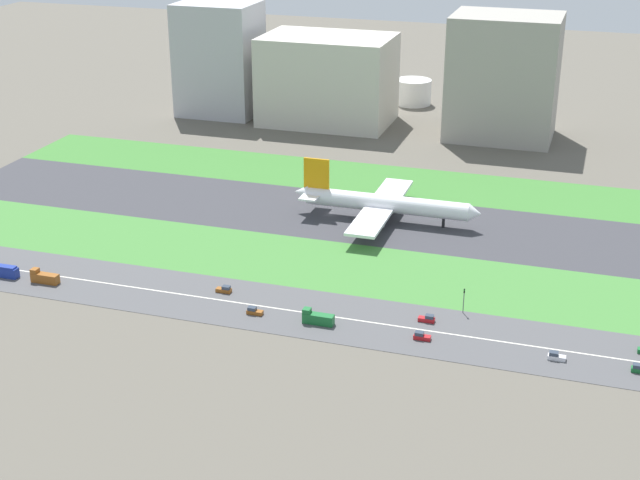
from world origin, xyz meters
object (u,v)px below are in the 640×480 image
(truck_2, at_px, (317,318))
(hangar_building, at_px, (328,80))
(car_1, at_px, (421,336))
(bus_0, at_px, (0,271))
(car_3, at_px, (427,319))
(car_4, at_px, (556,356))
(car_0, at_px, (640,369))
(terminal_building, at_px, (219,59))
(fuel_tank_west, at_px, (413,92))
(office_tower, at_px, (503,77))
(airliner, at_px, (382,203))
(car_2, at_px, (254,311))
(truck_0, at_px, (44,278))
(traffic_light, at_px, (464,299))
(car_6, at_px, (224,290))

(truck_2, bearing_deg, hangar_building, -73.50)
(car_1, xyz_separation_m, truck_2, (-28.13, -0.00, 0.75))
(hangar_building, bearing_deg, bus_0, -102.26)
(car_3, height_order, car_1, same)
(car_4, bearing_deg, car_0, -180.00)
(terminal_building, bearing_deg, fuel_tank_west, 28.04)
(car_4, height_order, office_tower, office_tower)
(airliner, relative_size, car_4, 14.77)
(car_2, distance_m, truck_2, 18.05)
(car_3, distance_m, car_2, 46.75)
(bus_0, bearing_deg, truck_0, 180.00)
(car_2, distance_m, traffic_light, 56.94)
(terminal_building, bearing_deg, traffic_light, -49.92)
(car_1, bearing_deg, fuel_tank_west, -77.11)
(truck_0, height_order, office_tower, office_tower)
(car_4, bearing_deg, airliner, -50.62)
(truck_2, xyz_separation_m, office_tower, (22.70, 192.00, 24.99))
(traffic_light, bearing_deg, hangar_building, 118.06)
(bus_0, bearing_deg, car_4, -180.00)
(truck_0, height_order, bus_0, truck_0)
(car_3, height_order, bus_0, bus_0)
(airliner, xyz_separation_m, car_1, (30.23, -78.00, -5.31))
(airliner, bearing_deg, truck_0, -136.25)
(car_0, distance_m, truck_0, 165.24)
(traffic_light, bearing_deg, terminal_building, 130.08)
(car_2, xyz_separation_m, fuel_tank_west, (-8.06, 237.00, 5.26))
(traffic_light, bearing_deg, airliner, 122.33)
(hangar_building, bearing_deg, car_2, -78.57)
(traffic_light, bearing_deg, truck_2, -153.37)
(terminal_building, distance_m, fuel_tank_west, 97.79)
(traffic_light, bearing_deg, office_tower, 94.33)
(fuel_tank_west, bearing_deg, truck_2, -83.72)
(car_4, distance_m, truck_2, 61.93)
(truck_2, xyz_separation_m, bus_0, (-98.60, 0.00, 0.15))
(office_tower, bearing_deg, car_6, -106.46)
(car_2, relative_size, office_tower, 0.08)
(bus_0, relative_size, fuel_tank_west, 0.65)
(airliner, height_order, hangar_building, hangar_building)
(airliner, xyz_separation_m, car_2, (-15.94, -78.00, -5.31))
(office_tower, bearing_deg, car_4, -78.45)
(terminal_building, xyz_separation_m, hangar_building, (53.70, 0.00, -6.20))
(car_3, distance_m, bus_0, 126.63)
(terminal_building, distance_m, office_tower, 133.26)
(car_6, distance_m, traffic_light, 67.52)
(car_6, relative_size, truck_2, 0.52)
(car_1, height_order, office_tower, office_tower)
(car_0, xyz_separation_m, office_tower, (-58.95, 192.00, 25.74))
(car_2, xyz_separation_m, office_tower, (40.73, 192.00, 25.74))
(traffic_light, bearing_deg, bus_0, -172.38)
(car_3, xyz_separation_m, traffic_light, (8.25, 7.99, 3.37))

